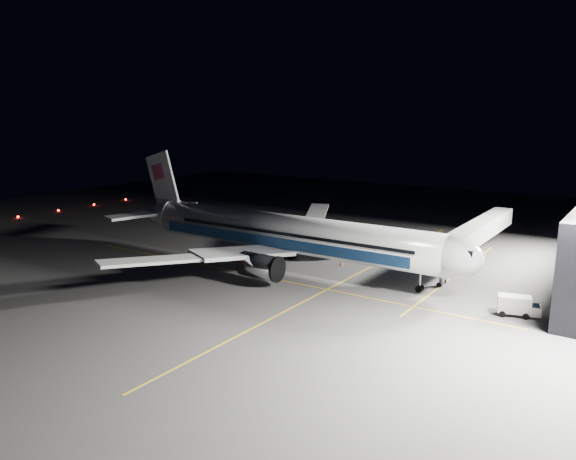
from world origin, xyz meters
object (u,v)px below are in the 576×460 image
Objects in this scene: jet_bridge at (473,234)px; airliner at (283,233)px; safety_cone_a at (350,252)px; safety_cone_b at (342,263)px; safety_cone_c at (294,255)px; baggage_tug at (287,239)px; service_truck at (518,305)px.

airliner is at bearing -141.96° from jet_bridge.
safety_cone_a is (4.71, 12.78, -4.85)m from airliner.
safety_cone_b reaches higher than safety_cone_c.
airliner reaches higher than jet_bridge.
baggage_tug is at bearing 154.69° from safety_cone_b.
jet_bridge is 51.55× the size of safety_cone_b.
safety_cone_a is (-18.36, -5.27, -4.27)m from jet_bridge.
safety_cone_b is at bearing -7.60° from baggage_tug.
safety_cone_b is (-16.11, -12.45, -4.25)m from jet_bridge.
service_truck is 36.94m from safety_cone_c.
baggage_tug reaches higher than safety_cone_a.
jet_bridge is 55.36× the size of safety_cone_a.
airliner reaches higher than service_truck.
service_truck is at bearing -1.72° from baggage_tug.
airliner is 1.79× the size of jet_bridge.
safety_cone_c is at bearing 152.02° from service_truck.
baggage_tug is at bearing 145.16° from service_truck.
jet_bridge reaches higher than safety_cone_a.
safety_cone_c is (6.09, -6.83, -0.58)m from baggage_tug.
baggage_tug is 12.66m from safety_cone_a.
safety_cone_a is (-29.48, 14.99, -0.96)m from service_truck.
safety_cone_a is 0.93× the size of safety_cone_b.
safety_cone_b is (2.25, -7.18, 0.02)m from safety_cone_a.
baggage_tug is at bearing -179.41° from safety_cone_a.
airliner reaches higher than safety_cone_b.
safety_cone_a reaches higher than safety_cone_c.
airliner is at bearing 160.90° from service_truck.
jet_bridge reaches higher than baggage_tug.
jet_bridge is at bearing 37.69° from safety_cone_b.
airliner is 99.87× the size of safety_cone_c.
service_truck is at bearing -61.25° from jet_bridge.
safety_cone_a is (12.64, 0.13, -0.58)m from baggage_tug.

